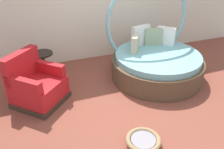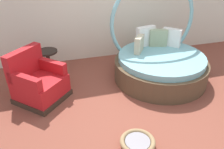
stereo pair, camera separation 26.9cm
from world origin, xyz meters
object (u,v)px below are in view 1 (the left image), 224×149
red_armchair (36,86)px  pet_basket (143,141)px  round_daybed (155,59)px  side_table (43,57)px

red_armchair → pet_basket: (1.31, -1.63, -0.26)m
round_daybed → red_armchair: (-2.48, -0.12, -0.06)m
side_table → red_armchair: bearing=-102.5°
red_armchair → side_table: size_ratio=2.17×
red_armchair → side_table: 1.03m
red_armchair → pet_basket: red_armchair is taller
round_daybed → red_armchair: bearing=-177.1°
round_daybed → side_table: (-2.26, 0.87, 0.04)m
round_daybed → pet_basket: (-1.17, -1.76, -0.31)m
round_daybed → pet_basket: round_daybed is taller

